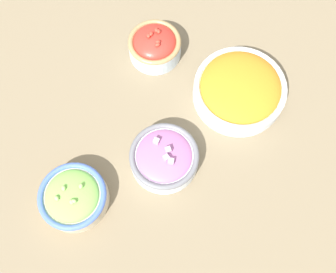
{
  "coord_description": "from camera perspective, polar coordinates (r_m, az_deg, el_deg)",
  "views": [
    {
      "loc": [
        0.26,
        0.08,
        0.76
      ],
      "look_at": [
        0.0,
        0.0,
        0.03
      ],
      "focal_mm": 40.0,
      "sensor_mm": 36.0,
      "label": 1
    }
  ],
  "objects": [
    {
      "name": "ground_plane",
      "position": [
        0.81,
        0.0,
        -0.74
      ],
      "size": [
        3.0,
        3.0,
        0.0
      ],
      "primitive_type": "plane",
      "color": "#75664C"
    },
    {
      "name": "bowl_red_onion",
      "position": [
        0.77,
        -0.58,
        -3.22
      ],
      "size": [
        0.14,
        0.14,
        0.06
      ],
      "color": "silver",
      "rests_on": "ground_plane"
    },
    {
      "name": "bowl_carrots",
      "position": [
        0.84,
        10.87,
        7.13
      ],
      "size": [
        0.2,
        0.2,
        0.07
      ],
      "color": "silver",
      "rests_on": "ground_plane"
    },
    {
      "name": "bowl_lettuce",
      "position": [
        0.77,
        -14.23,
        -8.89
      ],
      "size": [
        0.13,
        0.13,
        0.06
      ],
      "color": "beige",
      "rests_on": "ground_plane"
    },
    {
      "name": "bowl_cherry_tomatoes",
      "position": [
        0.88,
        -2.04,
        13.74
      ],
      "size": [
        0.12,
        0.12,
        0.07
      ],
      "color": "#B2C1CC",
      "rests_on": "ground_plane"
    }
  ]
}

